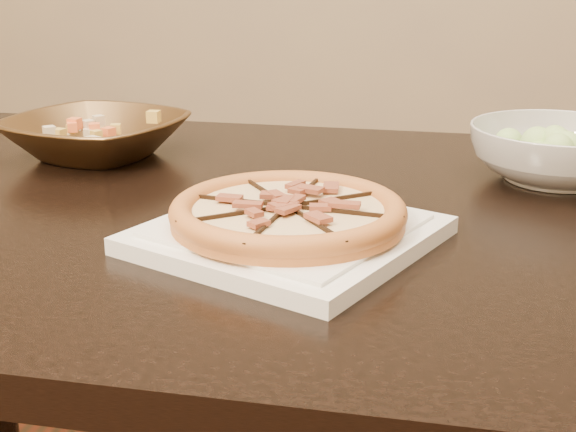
# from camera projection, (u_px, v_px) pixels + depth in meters

# --- Properties ---
(dining_table) EXTENTS (1.37, 0.89, 0.75)m
(dining_table) POSITION_uv_depth(u_px,v_px,m) (221.00, 280.00, 1.01)
(dining_table) COLOR black
(dining_table) RESTS_ON floor
(plate) EXTENTS (0.34, 0.34, 0.02)m
(plate) POSITION_uv_depth(u_px,v_px,m) (288.00, 234.00, 0.83)
(plate) COLOR white
(plate) RESTS_ON dining_table
(pizza) EXTENTS (0.24, 0.24, 0.03)m
(pizza) POSITION_uv_depth(u_px,v_px,m) (288.00, 213.00, 0.82)
(pizza) COLOR #BD5C2E
(pizza) RESTS_ON plate
(bronze_bowl) EXTENTS (0.29, 0.29, 0.06)m
(bronze_bowl) POSITION_uv_depth(u_px,v_px,m) (96.00, 137.00, 1.16)
(bronze_bowl) COLOR brown
(bronze_bowl) RESTS_ON dining_table
(mixed_dish) EXTENTS (0.11, 0.12, 0.03)m
(mixed_dish) POSITION_uv_depth(u_px,v_px,m) (93.00, 107.00, 1.15)
(mixed_dish) COLOR #C2AE8B
(mixed_dish) RESTS_ON bronze_bowl
(salad_bowl) EXTENTS (0.25, 0.25, 0.07)m
(salad_bowl) POSITION_uv_depth(u_px,v_px,m) (558.00, 153.00, 1.05)
(salad_bowl) COLOR silver
(salad_bowl) RESTS_ON dining_table
(salad) EXTENTS (0.12, 0.11, 0.04)m
(salad) POSITION_uv_depth(u_px,v_px,m) (562.00, 113.00, 1.03)
(salad) COLOR #CEE58C
(salad) RESTS_ON salad_bowl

